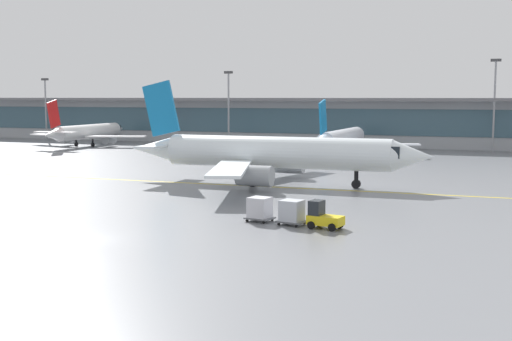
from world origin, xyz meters
name	(u,v)px	position (x,y,z in m)	size (l,w,h in m)	color
ground_plane	(89,240)	(0.00, 0.00, 0.00)	(400.00, 400.00, 0.00)	slate
taxiway_centreline_stripe	(271,187)	(2.87, 30.00, 0.00)	(110.00, 0.36, 0.01)	yellow
terminal_concourse	(364,121)	(0.00, 93.86, 4.92)	(208.97, 11.00, 9.60)	#9EA3A8
gate_airplane_0	(88,132)	(-51.66, 74.07, 2.80)	(26.16, 28.12, 9.32)	white
gate_airplane_1	(342,139)	(0.88, 71.16, 2.84)	(26.62, 28.58, 9.48)	silver
taxiing_regional_jet	(274,153)	(2.41, 31.99, 3.54)	(35.55, 33.12, 11.80)	white
baggage_tug	(323,217)	(14.14, 9.67, 0.89)	(2.80, 1.99, 2.10)	yellow
cargo_dolly_lead	(292,212)	(11.54, 10.12, 1.05)	(2.34, 1.94, 1.94)	#595B60
cargo_dolly_trailing	(260,208)	(8.71, 10.61, 1.05)	(2.34, 1.94, 1.94)	#595B60
apron_light_mast_0	(46,106)	(-70.53, 85.30, 7.66)	(1.80, 0.36, 13.95)	gray
apron_light_mast_1	(229,105)	(-25.32, 84.21, 8.14)	(1.80, 0.36, 14.89)	gray
apron_light_mast_2	(494,102)	(24.58, 87.27, 8.94)	(1.80, 0.36, 16.49)	gray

